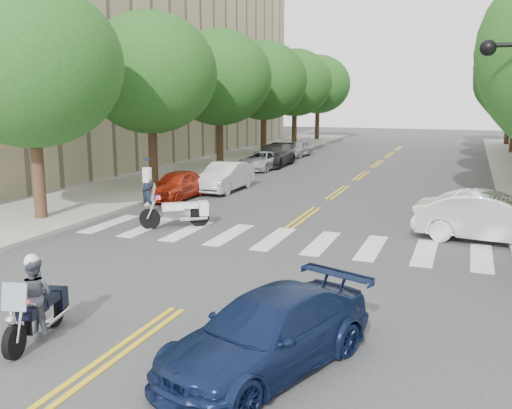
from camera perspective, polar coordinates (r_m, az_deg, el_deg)
The scene contains 19 objects.
ground at distance 12.59m, azimuth -7.85°, elevation -10.35°, with size 140.00×140.00×0.00m, color #38383A.
sidewalk_left at distance 35.95m, azimuth -4.63°, elevation 3.75°, with size 5.00×60.00×0.15m, color #9E9991.
tree_l_0 at distance 21.80m, azimuth -21.63°, elevation 12.83°, with size 6.40×6.40×8.45m.
tree_l_1 at distance 28.28m, azimuth -10.52°, elevation 12.79°, with size 6.40×6.40×8.45m.
tree_l_2 at distance 35.39m, azimuth -3.71°, elevation 12.54°, with size 6.40×6.40×8.45m.
tree_l_3 at distance 42.82m, azimuth 0.77°, elevation 12.28°, with size 6.40×6.40×8.45m.
tree_l_4 at distance 50.42m, azimuth 3.91°, elevation 12.05°, with size 6.40×6.40×8.45m.
tree_l_5 at distance 58.12m, azimuth 6.21°, elevation 11.86°, with size 6.40×6.40×8.45m.
tree_r_5 at distance 56.39m, azimuth 24.15°, elevation 11.02°, with size 6.40×6.40×8.45m.
motorcycle_police at distance 11.56m, azimuth -21.13°, elevation -9.01°, with size 0.81×2.05×1.68m.
motorcycle_parked at distance 19.95m, azimuth -7.53°, elevation -0.74°, with size 2.13×1.61×1.56m.
officer_standing at distance 22.27m, azimuth -10.78°, elevation 1.23°, with size 0.63×0.42×1.74m, color black.
convertible at distance 19.18m, azimuth 22.60°, elevation -1.26°, with size 1.64×4.70×1.55m, color white.
sedan_blue at distance 9.73m, azimuth 1.15°, elevation -12.75°, with size 1.79×4.40×1.28m, color #0E1A3D.
parked_car_a at distance 25.37m, azimuth -7.90°, elevation 1.96°, with size 1.51×3.75×1.28m, color #B42813.
parked_car_b at distance 27.34m, azimuth -3.13°, elevation 2.79°, with size 1.45×4.15×1.37m, color silver.
parked_car_c at distance 34.99m, azimuth 0.37°, elevation 4.39°, with size 1.87×4.05×1.13m, color silver.
parked_car_d at distance 36.93m, azimuth 1.78°, elevation 4.93°, with size 1.94×4.77×1.38m, color black.
parked_car_e at distance 42.75m, azimuth 4.18°, elevation 5.61°, with size 1.43×3.55×1.21m, color #9A9B9F.
Camera 1 is at (5.65, -10.29, 4.55)m, focal length 40.00 mm.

